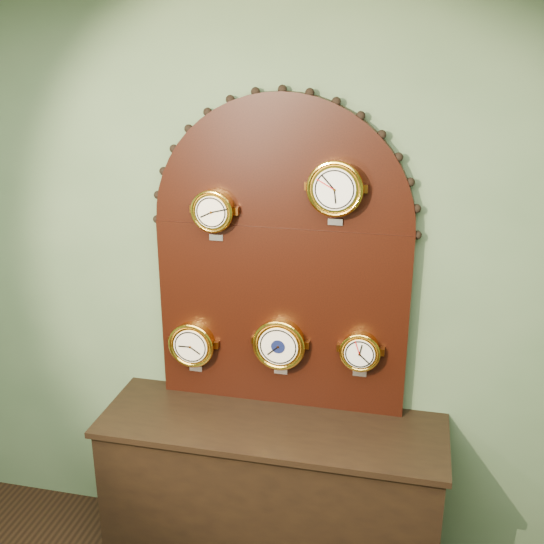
% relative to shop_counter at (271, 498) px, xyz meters
% --- Properties ---
extents(wall_back, '(4.00, 0.00, 4.00)m').
position_rel_shop_counter_xyz_m(wall_back, '(0.00, 0.27, 1.00)').
color(wall_back, '#4E6747').
rests_on(wall_back, ground).
extents(shop_counter, '(1.60, 0.50, 0.80)m').
position_rel_shop_counter_xyz_m(shop_counter, '(0.00, 0.00, 0.00)').
color(shop_counter, black).
rests_on(shop_counter, ground_plane).
extents(display_board, '(1.26, 0.06, 1.53)m').
position_rel_shop_counter_xyz_m(display_board, '(0.00, 0.22, 1.23)').
color(display_board, black).
rests_on(display_board, shop_counter).
extents(roman_clock, '(0.20, 0.08, 0.25)m').
position_rel_shop_counter_xyz_m(roman_clock, '(-0.30, 0.15, 1.40)').
color(roman_clock, gold).
rests_on(roman_clock, display_board).
extents(arabic_clock, '(0.25, 0.08, 0.30)m').
position_rel_shop_counter_xyz_m(arabic_clock, '(0.25, 0.15, 1.54)').
color(arabic_clock, gold).
rests_on(arabic_clock, display_board).
extents(hygrometer, '(0.23, 0.08, 0.28)m').
position_rel_shop_counter_xyz_m(hygrometer, '(-0.43, 0.15, 0.72)').
color(hygrometer, gold).
rests_on(hygrometer, display_board).
extents(barometer, '(0.26, 0.08, 0.30)m').
position_rel_shop_counter_xyz_m(barometer, '(0.01, 0.15, 0.77)').
color(barometer, gold).
rests_on(barometer, display_board).
extents(tide_clock, '(0.19, 0.08, 0.24)m').
position_rel_shop_counter_xyz_m(tide_clock, '(0.39, 0.15, 0.77)').
color(tide_clock, gold).
rests_on(tide_clock, display_board).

